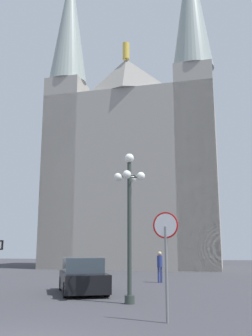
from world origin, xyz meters
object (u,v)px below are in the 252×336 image
stop_sign (166,245)px  pedestrian_walking (160,264)px  parked_car_near_black (83,276)px  cathedral (135,163)px  street_lamp (129,206)px

stop_sign → pedestrian_walking: 12.39m
parked_car_near_black → pedestrian_walking: (2.70, 6.05, 0.36)m
cathedral → street_lamp: 26.58m
cathedral → stop_sign: size_ratio=11.54×
cathedral → street_lamp: (4.75, -25.12, -7.29)m
street_lamp → stop_sign: bearing=-62.2°
stop_sign → street_lamp: size_ratio=0.53×
cathedral → pedestrian_walking: 19.51m
street_lamp → parked_car_near_black: street_lamp is taller
stop_sign → parked_car_near_black: size_ratio=0.64×
street_lamp → parked_car_near_black: size_ratio=1.20×
street_lamp → pedestrian_walking: bearing=90.4°
stop_sign → cathedral: bearing=102.9°
stop_sign → street_lamp: street_lamp is taller
cathedral → pedestrian_walking: cathedral is taller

